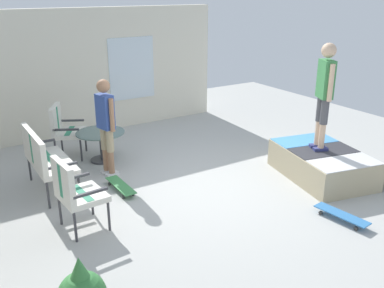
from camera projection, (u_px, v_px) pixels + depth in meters
ground_plane at (207, 188)px, 7.15m from camera, size 12.00×12.00×0.10m
house_facade at (93, 72)px, 9.44m from camera, size 0.23×6.00×2.70m
skate_ramp at (323, 163)px, 7.38m from camera, size 2.01×2.10×0.50m
patio_bench at (43, 156)px, 6.71m from camera, size 1.25×0.55×1.02m
patio_chair_near_house at (63, 126)px, 8.14m from camera, size 0.81×0.78×1.02m
patio_chair_by_wall at (73, 189)px, 5.62m from camera, size 0.66×0.59×1.02m
patio_table at (101, 140)px, 8.02m from camera, size 0.90×0.90×0.57m
person_watching at (106, 121)px, 7.23m from camera, size 0.47×0.29×1.69m
person_skater at (325, 88)px, 6.99m from camera, size 0.44×0.34×1.78m
skateboard_by_bench at (121, 186)px, 6.92m from camera, size 0.80×0.21×0.10m
skateboard_spare at (341, 215)px, 6.03m from camera, size 0.82×0.30×0.10m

